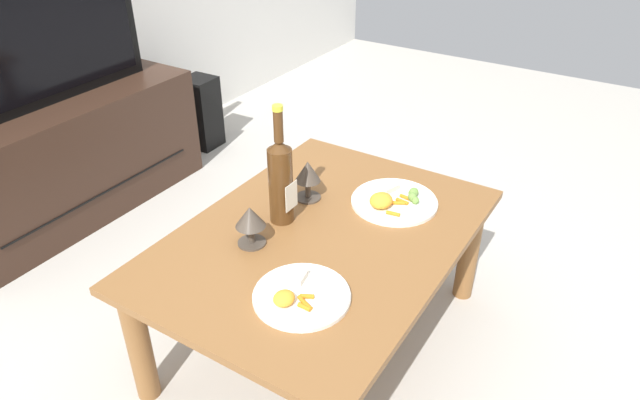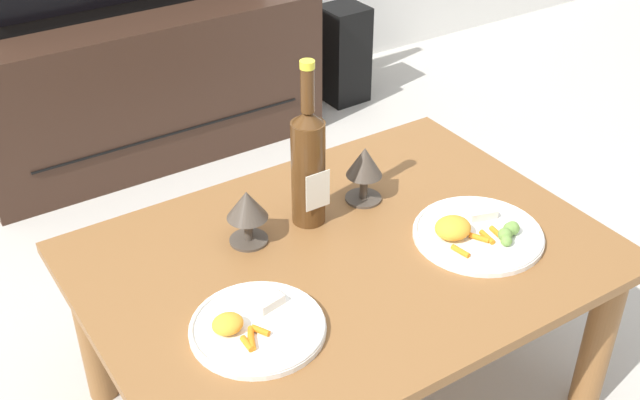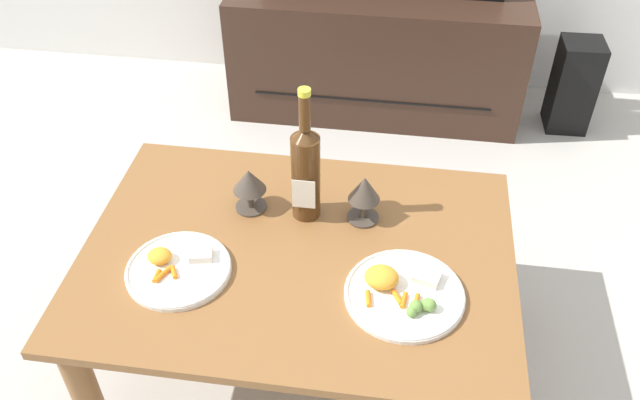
{
  "view_description": "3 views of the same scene",
  "coord_description": "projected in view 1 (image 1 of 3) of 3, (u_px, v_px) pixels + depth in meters",
  "views": [
    {
      "loc": [
        -1.22,
        -0.76,
        1.45
      ],
      "look_at": [
        0.03,
        0.03,
        0.53
      ],
      "focal_mm": 32.31,
      "sensor_mm": 36.0,
      "label": 1
    },
    {
      "loc": [
        -0.78,
        -1.11,
        1.47
      ],
      "look_at": [
        -0.01,
        0.09,
        0.53
      ],
      "focal_mm": 44.81,
      "sensor_mm": 36.0,
      "label": 2
    },
    {
      "loc": [
        0.23,
        -1.17,
        1.64
      ],
      "look_at": [
        0.05,
        0.08,
        0.55
      ],
      "focal_mm": 37.46,
      "sensor_mm": 36.0,
      "label": 3
    }
  ],
  "objects": [
    {
      "name": "dinner_plate_left",
      "position": [
        300.0,
        295.0,
        1.5
      ],
      "size": [
        0.26,
        0.26,
        0.05
      ],
      "color": "white",
      "rests_on": "dining_table"
    },
    {
      "name": "floor_speaker",
      "position": [
        202.0,
        112.0,
        3.16
      ],
      "size": [
        0.17,
        0.17,
        0.39
      ],
      "primitive_type": "cube",
      "rotation": [
        0.0,
        0.0,
        0.03
      ],
      "color": "black",
      "rests_on": "ground_plane"
    },
    {
      "name": "dining_table",
      "position": [
        321.0,
        253.0,
        1.79
      ],
      "size": [
        1.09,
        0.79,
        0.44
      ],
      "color": "brown",
      "rests_on": "ground_plane"
    },
    {
      "name": "dinner_plate_right",
      "position": [
        393.0,
        200.0,
        1.89
      ],
      "size": [
        0.29,
        0.29,
        0.06
      ],
      "color": "white",
      "rests_on": "dining_table"
    },
    {
      "name": "wine_bottle",
      "position": [
        281.0,
        178.0,
        1.74
      ],
      "size": [
        0.08,
        0.08,
        0.39
      ],
      "color": "#4C2D14",
      "rests_on": "dining_table"
    },
    {
      "name": "tv_stand",
      "position": [
        67.0,
        159.0,
        2.55
      ],
      "size": [
        1.21,
        0.43,
        0.53
      ],
      "color": "#382319",
      "rests_on": "ground_plane"
    },
    {
      "name": "ground_plane",
      "position": [
        321.0,
        338.0,
        1.98
      ],
      "size": [
        6.4,
        6.4,
        0.0
      ],
      "primitive_type": "plane",
      "color": "#B7B2A8"
    },
    {
      "name": "tv_screen",
      "position": [
        37.0,
        42.0,
        2.27
      ],
      "size": [
        0.97,
        0.05,
        0.51
      ],
      "color": "black",
      "rests_on": "tv_stand"
    },
    {
      "name": "goblet_left",
      "position": [
        250.0,
        219.0,
        1.66
      ],
      "size": [
        0.09,
        0.09,
        0.13
      ],
      "color": "#473D33",
      "rests_on": "dining_table"
    },
    {
      "name": "goblet_right",
      "position": [
        308.0,
        174.0,
        1.88
      ],
      "size": [
        0.09,
        0.09,
        0.14
      ],
      "color": "#473D33",
      "rests_on": "dining_table"
    }
  ]
}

